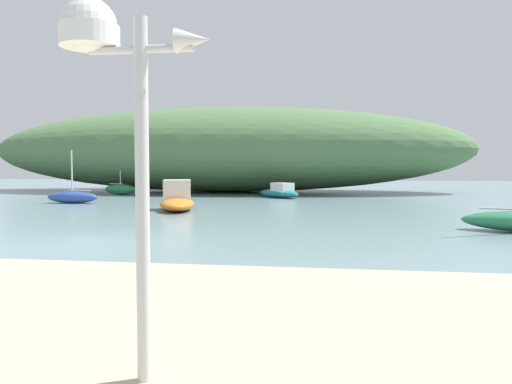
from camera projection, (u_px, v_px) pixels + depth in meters
name	position (u px, v px, depth m)	size (l,w,h in m)	color
ground_plane	(96.00, 242.00, 13.47)	(120.00, 120.00, 0.00)	gray
distant_hill	(223.00, 150.00, 40.02)	(38.86, 12.78, 6.71)	#517547
mast_structure	(108.00, 67.00, 4.25)	(1.31, 0.51, 3.30)	silver
sailboat_east_reach	(121.00, 189.00, 36.06)	(2.82, 1.56, 3.08)	#287A4C
sailboat_near_shore	(72.00, 197.00, 27.59)	(2.96, 0.90, 2.95)	#2D4C9E
motorboat_west_reach	(177.00, 200.00, 23.36)	(2.70, 4.48, 1.41)	orange
motorboat_centre_water	(280.00, 192.00, 32.38)	(3.45, 3.50, 0.98)	teal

